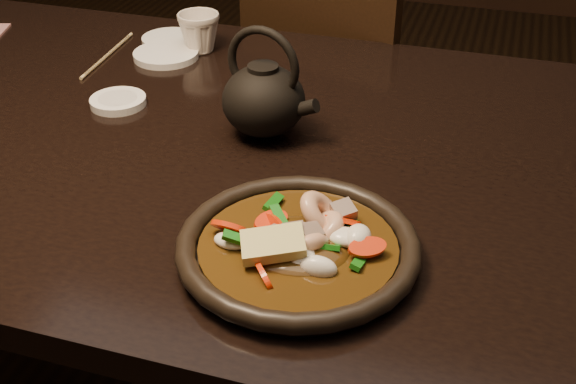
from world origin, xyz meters
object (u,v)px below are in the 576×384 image
(tea_cup, at_px, (199,31))
(plate, at_px, (298,248))
(teapot, at_px, (264,97))
(table, at_px, (170,169))
(chair, at_px, (340,124))

(tea_cup, bearing_deg, plate, -56.93)
(plate, bearing_deg, teapot, 116.20)
(table, height_order, chair, chair)
(tea_cup, relative_size, teapot, 0.47)
(teapot, bearing_deg, chair, 101.44)
(tea_cup, xyz_separation_m, teapot, (0.23, -0.28, 0.02))
(table, relative_size, teapot, 9.53)
(table, relative_size, plate, 5.59)
(chair, height_order, plate, chair)
(plate, distance_m, tea_cup, 0.66)
(plate, relative_size, teapot, 1.70)
(table, distance_m, teapot, 0.21)
(chair, distance_m, teapot, 0.70)
(tea_cup, distance_m, teapot, 0.36)
(table, height_order, plate, plate)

